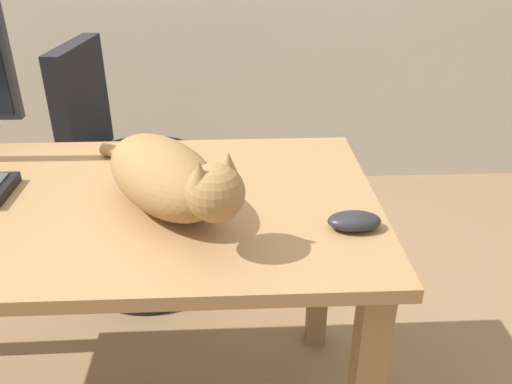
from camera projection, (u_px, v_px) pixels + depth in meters
name	position (u px, v px, depth m)	size (l,w,h in m)	color
desk	(75.00, 241.00, 1.23)	(1.40, 0.69, 0.72)	#9E7247
office_chair	(131.00, 188.00, 1.93)	(0.48, 0.48, 0.91)	black
cat	(168.00, 177.00, 1.11)	(0.37, 0.53, 0.20)	olive
computer_mouse	(354.00, 221.00, 1.07)	(0.11, 0.06, 0.04)	#232328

